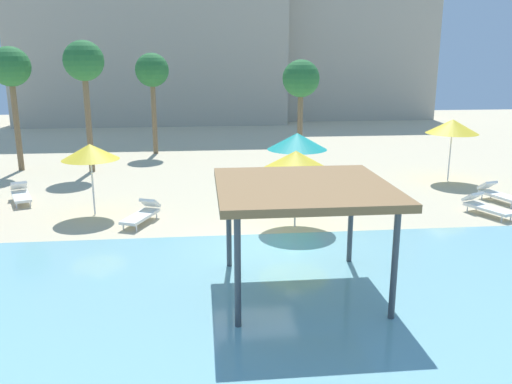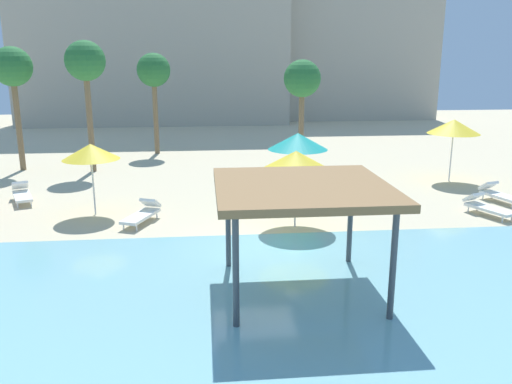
{
  "view_description": "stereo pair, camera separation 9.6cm",
  "coord_description": "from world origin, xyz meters",
  "px_view_note": "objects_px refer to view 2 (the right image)",
  "views": [
    {
      "loc": [
        -1.45,
        -14.27,
        5.5
      ],
      "look_at": [
        0.26,
        2.0,
        1.3
      ],
      "focal_mm": 36.95,
      "sensor_mm": 36.0,
      "label": 1
    },
    {
      "loc": [
        -1.35,
        -14.28,
        5.5
      ],
      "look_at": [
        0.26,
        2.0,
        1.3
      ],
      "focal_mm": 36.95,
      "sensor_mm": 36.0,
      "label": 2
    }
  ],
  "objects_px": {
    "palm_tree_2": "(85,64)",
    "palm_tree_1": "(12,69)",
    "beach_umbrella_teal_6": "(298,141)",
    "lounge_chair_4": "(294,178)",
    "lounge_chair_1": "(499,194)",
    "beach_umbrella_yellow_3": "(454,127)",
    "palm_tree_3": "(302,81)",
    "beach_umbrella_yellow_4": "(296,161)",
    "palm_tree_0": "(154,72)",
    "lounge_chair_2": "(486,206)",
    "lounge_chair_6": "(22,194)",
    "shade_pavilion": "(302,191)",
    "lounge_chair_0": "(143,213)",
    "beach_umbrella_yellow_0": "(91,152)"
  },
  "relations": [
    {
      "from": "lounge_chair_6",
      "to": "palm_tree_1",
      "type": "bearing_deg",
      "value": 175.0
    },
    {
      "from": "shade_pavilion",
      "to": "beach_umbrella_yellow_4",
      "type": "xyz_separation_m",
      "value": [
        0.72,
        4.94,
        -0.26
      ]
    },
    {
      "from": "beach_umbrella_teal_6",
      "to": "palm_tree_3",
      "type": "distance_m",
      "value": 7.26
    },
    {
      "from": "beach_umbrella_yellow_3",
      "to": "lounge_chair_1",
      "type": "bearing_deg",
      "value": -85.29
    },
    {
      "from": "beach_umbrella_teal_6",
      "to": "lounge_chair_0",
      "type": "height_order",
      "value": "beach_umbrella_teal_6"
    },
    {
      "from": "beach_umbrella_yellow_3",
      "to": "lounge_chair_0",
      "type": "distance_m",
      "value": 14.29
    },
    {
      "from": "lounge_chair_2",
      "to": "palm_tree_0",
      "type": "distance_m",
      "value": 19.28
    },
    {
      "from": "beach_umbrella_yellow_3",
      "to": "palm_tree_3",
      "type": "xyz_separation_m",
      "value": [
        -6.04,
        4.59,
        1.84
      ]
    },
    {
      "from": "beach_umbrella_yellow_3",
      "to": "lounge_chair_6",
      "type": "xyz_separation_m",
      "value": [
        -18.24,
        -1.74,
        -2.16
      ]
    },
    {
      "from": "lounge_chair_1",
      "to": "lounge_chair_4",
      "type": "bearing_deg",
      "value": -131.29
    },
    {
      "from": "palm_tree_2",
      "to": "palm_tree_1",
      "type": "bearing_deg",
      "value": 169.22
    },
    {
      "from": "lounge_chair_0",
      "to": "palm_tree_3",
      "type": "relative_size",
      "value": 0.37
    },
    {
      "from": "lounge_chair_1",
      "to": "palm_tree_1",
      "type": "bearing_deg",
      "value": -127.89
    },
    {
      "from": "beach_umbrella_yellow_3",
      "to": "beach_umbrella_yellow_4",
      "type": "xyz_separation_m",
      "value": [
        -8.15,
        -5.88,
        -0.26
      ]
    },
    {
      "from": "beach_umbrella_teal_6",
      "to": "lounge_chair_6",
      "type": "xyz_separation_m",
      "value": [
        -10.8,
        0.5,
        -1.97
      ]
    },
    {
      "from": "beach_umbrella_yellow_4",
      "to": "palm_tree_1",
      "type": "bearing_deg",
      "value": 139.27
    },
    {
      "from": "shade_pavilion",
      "to": "lounge_chair_0",
      "type": "xyz_separation_m",
      "value": [
        -4.38,
        5.9,
        -2.16
      ]
    },
    {
      "from": "shade_pavilion",
      "to": "palm_tree_1",
      "type": "bearing_deg",
      "value": 126.49
    },
    {
      "from": "beach_umbrella_yellow_0",
      "to": "beach_umbrella_teal_6",
      "type": "bearing_deg",
      "value": 11.41
    },
    {
      "from": "palm_tree_0",
      "to": "palm_tree_1",
      "type": "distance_m",
      "value": 7.53
    },
    {
      "from": "shade_pavilion",
      "to": "beach_umbrella_teal_6",
      "type": "xyz_separation_m",
      "value": [
        1.42,
        8.57,
        -0.19
      ]
    },
    {
      "from": "beach_umbrella_yellow_4",
      "to": "lounge_chair_2",
      "type": "bearing_deg",
      "value": 5.12
    },
    {
      "from": "lounge_chair_2",
      "to": "palm_tree_0",
      "type": "height_order",
      "value": "palm_tree_0"
    },
    {
      "from": "lounge_chair_6",
      "to": "palm_tree_1",
      "type": "height_order",
      "value": "palm_tree_1"
    },
    {
      "from": "lounge_chair_1",
      "to": "palm_tree_2",
      "type": "relative_size",
      "value": 0.32
    },
    {
      "from": "beach_umbrella_teal_6",
      "to": "lounge_chair_4",
      "type": "distance_m",
      "value": 2.89
    },
    {
      "from": "palm_tree_1",
      "to": "palm_tree_0",
      "type": "bearing_deg",
      "value": 32.8
    },
    {
      "from": "beach_umbrella_yellow_0",
      "to": "palm_tree_0",
      "type": "relative_size",
      "value": 0.45
    },
    {
      "from": "lounge_chair_4",
      "to": "palm_tree_1",
      "type": "bearing_deg",
      "value": -76.46
    },
    {
      "from": "beach_umbrella_yellow_0",
      "to": "palm_tree_3",
      "type": "height_order",
      "value": "palm_tree_3"
    },
    {
      "from": "beach_umbrella_yellow_4",
      "to": "beach_umbrella_teal_6",
      "type": "height_order",
      "value": "beach_umbrella_teal_6"
    },
    {
      "from": "beach_umbrella_yellow_4",
      "to": "palm_tree_3",
      "type": "relative_size",
      "value": 0.48
    },
    {
      "from": "beach_umbrella_yellow_3",
      "to": "palm_tree_0",
      "type": "height_order",
      "value": "palm_tree_0"
    },
    {
      "from": "beach_umbrella_teal_6",
      "to": "lounge_chair_6",
      "type": "bearing_deg",
      "value": 177.35
    },
    {
      "from": "beach_umbrella_teal_6",
      "to": "lounge_chair_0",
      "type": "xyz_separation_m",
      "value": [
        -5.8,
        -2.66,
        -1.97
      ]
    },
    {
      "from": "beach_umbrella_yellow_3",
      "to": "beach_umbrella_yellow_4",
      "type": "bearing_deg",
      "value": -144.2
    },
    {
      "from": "beach_umbrella_teal_6",
      "to": "lounge_chair_4",
      "type": "xyz_separation_m",
      "value": [
        0.24,
        2.11,
        -1.97
      ]
    },
    {
      "from": "palm_tree_0",
      "to": "lounge_chair_1",
      "type": "bearing_deg",
      "value": -40.76
    },
    {
      "from": "beach_umbrella_yellow_0",
      "to": "palm_tree_3",
      "type": "xyz_separation_m",
      "value": [
        9.01,
        8.37,
        2.05
      ]
    },
    {
      "from": "lounge_chair_2",
      "to": "lounge_chair_6",
      "type": "distance_m",
      "value": 17.48
    },
    {
      "from": "beach_umbrella_yellow_4",
      "to": "palm_tree_3",
      "type": "distance_m",
      "value": 10.88
    },
    {
      "from": "beach_umbrella_yellow_3",
      "to": "lounge_chair_4",
      "type": "relative_size",
      "value": 1.47
    },
    {
      "from": "lounge_chair_0",
      "to": "lounge_chair_4",
      "type": "bearing_deg",
      "value": 150.46
    },
    {
      "from": "lounge_chair_4",
      "to": "palm_tree_0",
      "type": "xyz_separation_m",
      "value": [
        -6.66,
        8.7,
        4.34
      ]
    },
    {
      "from": "beach_umbrella_teal_6",
      "to": "lounge_chair_1",
      "type": "bearing_deg",
      "value": -10.22
    },
    {
      "from": "shade_pavilion",
      "to": "lounge_chair_2",
      "type": "distance_m",
      "value": 9.78
    },
    {
      "from": "beach_umbrella_yellow_4",
      "to": "lounge_chair_1",
      "type": "bearing_deg",
      "value": 14.83
    },
    {
      "from": "beach_umbrella_yellow_4",
      "to": "lounge_chair_0",
      "type": "relative_size",
      "value": 1.3
    },
    {
      "from": "beach_umbrella_yellow_0",
      "to": "beach_umbrella_teal_6",
      "type": "distance_m",
      "value": 7.77
    },
    {
      "from": "lounge_chair_0",
      "to": "lounge_chair_1",
      "type": "xyz_separation_m",
      "value": [
        13.55,
        1.27,
        0.0
      ]
    }
  ]
}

